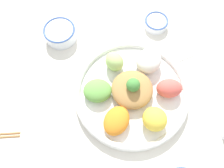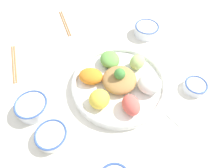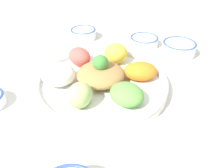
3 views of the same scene
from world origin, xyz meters
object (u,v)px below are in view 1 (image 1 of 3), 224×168
object	(u,v)px
salad_platter	(133,91)
serving_spoon_extra	(194,54)
rice_bowl_plain	(60,33)
sauce_bowl_far	(156,22)

from	to	relation	value
salad_platter	serving_spoon_extra	xyz separation A→B (m)	(0.27, -0.06, -0.02)
salad_platter	rice_bowl_plain	world-z (taller)	salad_platter
rice_bowl_plain	sauce_bowl_far	xyz separation A→B (m)	(0.28, -0.22, -0.01)
rice_bowl_plain	sauce_bowl_far	size ratio (longest dim) A/B	1.30
salad_platter	sauce_bowl_far	world-z (taller)	salad_platter
rice_bowl_plain	serving_spoon_extra	xyz separation A→B (m)	(0.28, -0.40, -0.02)
sauce_bowl_far	serving_spoon_extra	xyz separation A→B (m)	(-0.00, -0.18, -0.01)
rice_bowl_plain	sauce_bowl_far	distance (m)	0.36
salad_platter	serving_spoon_extra	world-z (taller)	salad_platter
rice_bowl_plain	serving_spoon_extra	distance (m)	0.49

